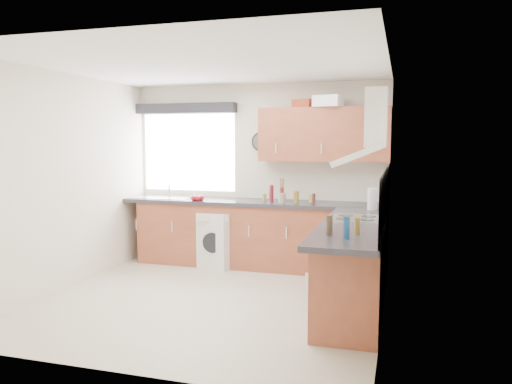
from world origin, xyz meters
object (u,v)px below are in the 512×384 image
(upper_cabinets, at_px, (324,135))
(washing_machine, at_px, (219,239))
(oven, at_px, (355,264))
(extractor_hood, at_px, (368,136))

(upper_cabinets, bearing_deg, washing_machine, -170.79)
(oven, xyz_separation_m, washing_machine, (-1.94, 1.10, -0.05))
(oven, relative_size, extractor_hood, 1.09)
(upper_cabinets, xyz_separation_m, washing_machine, (-1.39, -0.23, -1.42))
(oven, bearing_deg, extractor_hood, -0.00)
(extractor_hood, bearing_deg, washing_machine, 151.64)
(oven, height_order, upper_cabinets, upper_cabinets)
(oven, distance_m, extractor_hood, 1.35)
(oven, bearing_deg, upper_cabinets, 112.54)
(oven, relative_size, upper_cabinets, 0.50)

